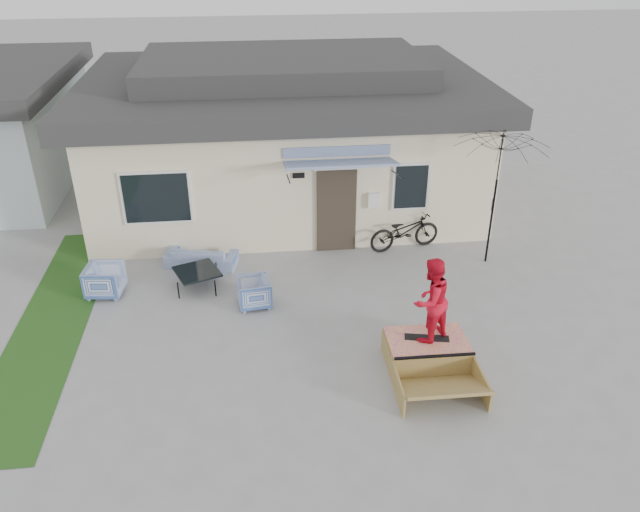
{
  "coord_description": "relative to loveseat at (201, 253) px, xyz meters",
  "views": [
    {
      "loc": [
        -0.96,
        -9.32,
        7.42
      ],
      "look_at": [
        0.3,
        1.8,
        1.3
      ],
      "focal_mm": 35.52,
      "sensor_mm": 36.0,
      "label": 1
    }
  ],
  "objects": [
    {
      "name": "skateboard",
      "position": [
        4.34,
        -4.12,
        0.19
      ],
      "size": [
        0.84,
        0.37,
        0.05
      ],
      "primitive_type": "cube",
      "rotation": [
        0.0,
        0.0,
        -0.21
      ],
      "color": "black",
      "rests_on": "skate_ramp"
    },
    {
      "name": "coffee_table",
      "position": [
        -0.03,
        -1.03,
        -0.1
      ],
      "size": [
        1.16,
        1.16,
        0.44
      ],
      "primitive_type": "cube",
      "rotation": [
        0.0,
        0.0,
        0.39
      ],
      "color": "black",
      "rests_on": "ground"
    },
    {
      "name": "patio_umbrella",
      "position": [
        6.78,
        -0.56,
        1.43
      ],
      "size": [
        2.66,
        2.56,
        2.2
      ],
      "color": "black",
      "rests_on": "ground"
    },
    {
      "name": "skate_ramp",
      "position": [
        4.34,
        -4.17,
        -0.08
      ],
      "size": [
        1.49,
        1.97,
        0.49
      ],
      "primitive_type": null,
      "rotation": [
        0.0,
        0.0,
        -0.01
      ],
      "color": "olive",
      "rests_on": "ground"
    },
    {
      "name": "loveseat",
      "position": [
        0.0,
        0.0,
        0.0
      ],
      "size": [
        1.72,
        0.87,
        0.65
      ],
      "primitive_type": "imported",
      "rotation": [
        0.0,
        0.0,
        2.9
      ],
      "color": "#2D519D",
      "rests_on": "ground"
    },
    {
      "name": "bicycle",
      "position": [
        4.96,
        0.31,
        0.26
      ],
      "size": [
        1.93,
        1.02,
        1.17
      ],
      "primitive_type": "imported",
      "rotation": [
        0.0,
        0.0,
        1.79
      ],
      "color": "black",
      "rests_on": "ground"
    },
    {
      "name": "skater",
      "position": [
        4.34,
        -4.12,
        1.03
      ],
      "size": [
        1.01,
        0.95,
        1.63
      ],
      "primitive_type": "imported",
      "rotation": [
        0.0,
        0.0,
        3.72
      ],
      "color": "red",
      "rests_on": "skateboard"
    },
    {
      "name": "house",
      "position": [
        2.27,
        3.97,
        1.62
      ],
      "size": [
        10.8,
        8.49,
        4.1
      ],
      "color": "beige",
      "rests_on": "ground"
    },
    {
      "name": "ground",
      "position": [
        2.27,
        -4.02,
        -0.32
      ],
      "size": [
        90.0,
        90.0,
        0.0
      ],
      "primitive_type": "plane",
      "color": "gray",
      "rests_on": "ground"
    },
    {
      "name": "armchair_right",
      "position": [
        1.2,
        -1.87,
        0.03
      ],
      "size": [
        0.71,
        0.75,
        0.7
      ],
      "primitive_type": "imported",
      "rotation": [
        0.0,
        0.0,
        -1.45
      ],
      "color": "#2D519D",
      "rests_on": "ground"
    },
    {
      "name": "grass_strip",
      "position": [
        -2.93,
        -2.02,
        -0.32
      ],
      "size": [
        1.4,
        8.0,
        0.01
      ],
      "primitive_type": "cube",
      "color": "#1E4617",
      "rests_on": "ground"
    },
    {
      "name": "armchair_left",
      "position": [
        -2.02,
        -1.06,
        0.06
      ],
      "size": [
        0.78,
        0.82,
        0.77
      ],
      "primitive_type": "imported",
      "rotation": [
        0.0,
        0.0,
        1.46
      ],
      "color": "#2D519D",
      "rests_on": "ground"
    }
  ]
}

